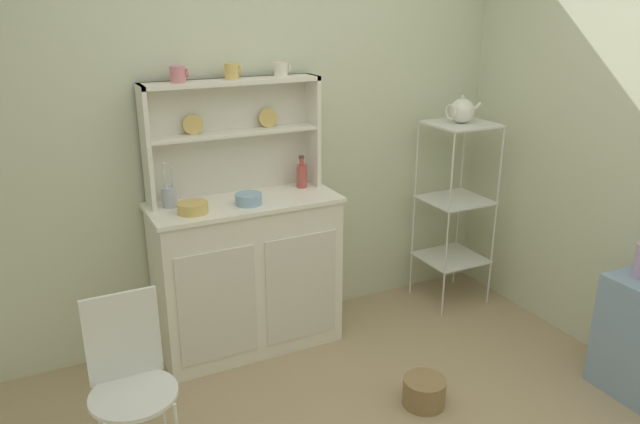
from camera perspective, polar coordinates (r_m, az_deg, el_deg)
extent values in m
cube|color=beige|center=(3.65, -5.54, 7.68)|extent=(3.84, 0.05, 2.50)
cube|color=white|center=(3.60, -6.81, -5.84)|extent=(1.04, 0.42, 0.92)
cube|color=silver|center=(3.37, -9.53, -8.70)|extent=(0.44, 0.01, 0.64)
cube|color=silver|center=(3.53, -1.73, -7.10)|extent=(0.44, 0.01, 0.64)
cube|color=white|center=(3.44, -7.10, 0.90)|extent=(1.07, 0.45, 0.02)
cube|color=silver|center=(3.53, -8.44, 7.04)|extent=(1.00, 0.02, 0.65)
cube|color=white|center=(3.34, -15.97, 5.79)|extent=(0.02, 0.18, 0.65)
cube|color=white|center=(3.64, -0.69, 7.60)|extent=(0.02, 0.18, 0.65)
cube|color=white|center=(3.45, -8.04, 7.32)|extent=(0.96, 0.16, 0.02)
cube|color=white|center=(3.41, -8.26, 11.97)|extent=(1.00, 0.18, 0.02)
cylinder|color=#DBB760|center=(3.41, -11.80, 8.00)|extent=(0.11, 0.03, 0.11)
cylinder|color=#DBB760|center=(3.55, -4.88, 8.75)|extent=(0.11, 0.03, 0.11)
cylinder|color=silver|center=(3.91, 11.88, -1.48)|extent=(0.01, 0.01, 1.24)
cylinder|color=silver|center=(4.16, 16.07, -0.61)|extent=(0.01, 0.01, 1.24)
cylinder|color=silver|center=(4.19, 8.80, 0.10)|extent=(0.01, 0.01, 1.24)
cylinder|color=silver|center=(4.41, 12.90, 0.84)|extent=(0.01, 0.01, 1.24)
cube|color=silver|center=(4.01, 13.05, 8.03)|extent=(0.41, 0.39, 0.01)
cube|color=silver|center=(4.13, 12.53, 1.13)|extent=(0.41, 0.39, 0.01)
cube|color=silver|center=(4.27, 12.13, -4.17)|extent=(0.41, 0.39, 0.01)
cylinder|color=white|center=(2.97, -14.40, -17.68)|extent=(0.01, 0.01, 0.45)
cylinder|color=white|center=(2.71, -17.03, -16.02)|extent=(0.36, 0.36, 0.02)
cube|color=white|center=(2.72, -17.97, -11.02)|extent=(0.31, 0.02, 0.40)
cylinder|color=#93754C|center=(3.31, 9.72, -16.23)|extent=(0.22, 0.22, 0.15)
cylinder|color=#D17A84|center=(3.32, -13.18, 12.43)|extent=(0.08, 0.08, 0.08)
torus|color=#D17A84|center=(3.33, -12.33, 12.59)|extent=(0.01, 0.05, 0.05)
cylinder|color=#DBB760|center=(3.40, -8.28, 12.89)|extent=(0.08, 0.08, 0.09)
torus|color=#DBB760|center=(3.41, -7.50, 13.02)|extent=(0.01, 0.05, 0.05)
cylinder|color=silver|center=(3.50, -3.68, 13.16)|extent=(0.08, 0.08, 0.08)
torus|color=silver|center=(3.52, -2.93, 13.27)|extent=(0.01, 0.05, 0.05)
cylinder|color=#DBB760|center=(3.27, -11.82, 0.41)|extent=(0.16, 0.16, 0.06)
cylinder|color=#8EB2D1|center=(3.36, -6.69, 1.22)|extent=(0.15, 0.15, 0.06)
cylinder|color=#B74C47|center=(3.63, -1.73, 3.36)|extent=(0.06, 0.06, 0.14)
cylinder|color=#B74C47|center=(3.61, -1.74, 4.73)|extent=(0.03, 0.03, 0.04)
cylinder|color=#4C382D|center=(3.60, -1.75, 5.17)|extent=(0.03, 0.03, 0.01)
cylinder|color=#B2B7C6|center=(3.39, -13.88, 1.37)|extent=(0.08, 0.08, 0.11)
cylinder|color=silver|center=(3.34, -14.27, 2.68)|extent=(0.02, 0.02, 0.20)
ellipsoid|color=silver|center=(3.32, -14.42, 4.41)|extent=(0.02, 0.01, 0.01)
cylinder|color=silver|center=(3.38, -13.62, 2.59)|extent=(0.01, 0.02, 0.16)
ellipsoid|color=silver|center=(3.35, -13.73, 4.01)|extent=(0.02, 0.01, 0.01)
sphere|color=white|center=(3.99, 13.14, 9.21)|extent=(0.16, 0.16, 0.16)
sphere|color=silver|center=(3.98, 13.24, 10.45)|extent=(0.02, 0.02, 0.02)
cylinder|color=white|center=(4.06, 14.35, 9.44)|extent=(0.09, 0.02, 0.07)
torus|color=white|center=(3.93, 12.12, 9.15)|extent=(0.01, 0.10, 0.10)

